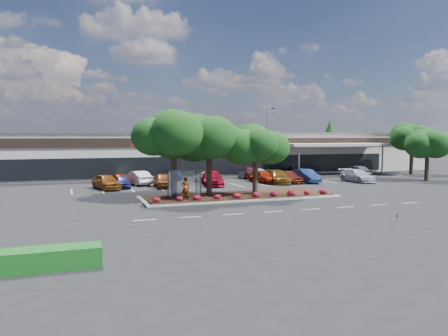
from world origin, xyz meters
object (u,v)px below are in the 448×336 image
object	(u,v)px
car_0	(123,182)
car_1	(106,182)
survey_stake	(397,221)
light_pole	(268,144)

from	to	relation	value
car_0	car_1	distance (m)	2.00
survey_stake	car_0	size ratio (longest dim) A/B	0.29
car_0	survey_stake	bearing A→B (deg)	-63.89
light_pole	car_1	bearing A→B (deg)	-151.78
survey_stake	car_0	xyz separation A→B (m)	(-12.27, 28.21, -0.05)
light_pole	car_0	distance (m)	27.05
car_1	light_pole	bearing A→B (deg)	12.77
survey_stake	car_0	world-z (taller)	car_0
car_1	car_0	bearing A→B (deg)	8.82
car_0	car_1	xyz separation A→B (m)	(-1.81, -0.82, 0.15)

